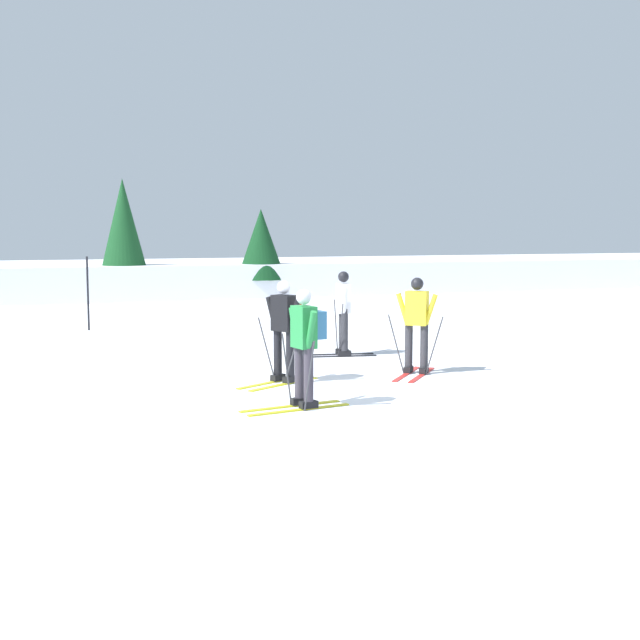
{
  "coord_description": "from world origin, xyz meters",
  "views": [
    {
      "loc": [
        -4.5,
        -12.26,
        2.57
      ],
      "look_at": [
        0.67,
        2.22,
        0.9
      ],
      "focal_mm": 47.51,
      "sensor_mm": 36.0,
      "label": 1
    }
  ],
  "objects": [
    {
      "name": "ground_plane",
      "position": [
        0.0,
        0.0,
        0.0
      ],
      "size": [
        120.0,
        120.0,
        0.0
      ],
      "primitive_type": "plane",
      "color": "white"
    },
    {
      "name": "far_snow_ridge",
      "position": [
        0.0,
        20.92,
        0.63
      ],
      "size": [
        80.0,
        7.01,
        1.26
      ],
      "primitive_type": "cube",
      "color": "white",
      "rests_on": "ground"
    },
    {
      "name": "skier_white",
      "position": [
        1.64,
        3.57,
        0.92
      ],
      "size": [
        1.64,
        0.99,
        1.71
      ],
      "color": "black",
      "rests_on": "ground"
    },
    {
      "name": "skier_green",
      "position": [
        -0.67,
        -0.9,
        0.96
      ],
      "size": [
        1.64,
        0.99,
        1.71
      ],
      "color": "gold",
      "rests_on": "ground"
    },
    {
      "name": "skier_black",
      "position": [
        -0.35,
        1.11,
        0.95
      ],
      "size": [
        1.57,
        1.13,
        1.71
      ],
      "color": "gold",
      "rests_on": "ground"
    },
    {
      "name": "skier_yellow",
      "position": [
        2.09,
        1.12,
        0.92
      ],
      "size": [
        1.31,
        1.46,
        1.71
      ],
      "color": "red",
      "rests_on": "ground"
    },
    {
      "name": "trail_marker_pole",
      "position": [
        -2.86,
        9.74,
        0.93
      ],
      "size": [
        0.05,
        0.05,
        1.87
      ],
      "primitive_type": "cylinder",
      "color": "black",
      "rests_on": "ground"
    },
    {
      "name": "conifer_far_left",
      "position": [
        -0.92,
        18.6,
        2.53
      ],
      "size": [
        1.8,
        1.8,
        4.33
      ],
      "color": "#513823",
      "rests_on": "ground"
    },
    {
      "name": "conifer_far_centre",
      "position": [
        4.04,
        18.15,
        1.98
      ],
      "size": [
        1.84,
        1.84,
        3.29
      ],
      "color": "#513823",
      "rests_on": "ground"
    }
  ]
}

